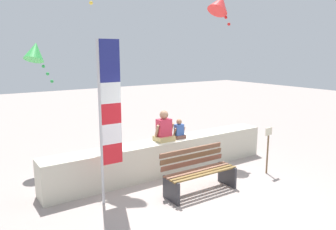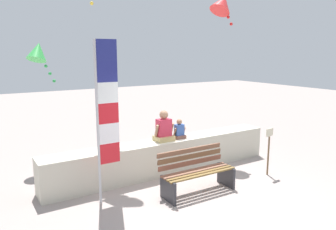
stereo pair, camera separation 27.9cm
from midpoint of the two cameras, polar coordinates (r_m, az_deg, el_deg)
name	(u,v)px [view 2 (the right image)]	position (r m, az deg, el deg)	size (l,w,h in m)	color
ground_plane	(200,193)	(6.95, 6.78, -13.34)	(40.00, 40.00, 0.00)	gray
seawall_ledge	(165,156)	(7.86, 0.48, -7.23)	(5.81, 0.61, 0.80)	beige
park_bench	(196,173)	(6.84, 6.18, -9.98)	(1.59, 0.63, 0.88)	brown
person_adult	(164,129)	(7.63, 0.31, -2.47)	(0.47, 0.35, 0.73)	tan
person_child	(179,131)	(7.89, 3.00, -2.77)	(0.31, 0.23, 0.47)	brown
flag_banner	(105,110)	(6.11, -9.74, 0.80)	(0.44, 0.05, 3.08)	#B7B7BC
kite_red	(222,4)	(9.24, 10.41, 18.60)	(0.82, 0.70, 0.92)	red
kite_green	(38,52)	(8.71, -20.95, 10.31)	(0.77, 0.77, 1.05)	green
sign_post	(269,147)	(8.01, 18.18, -5.39)	(0.24, 0.04, 1.12)	brown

